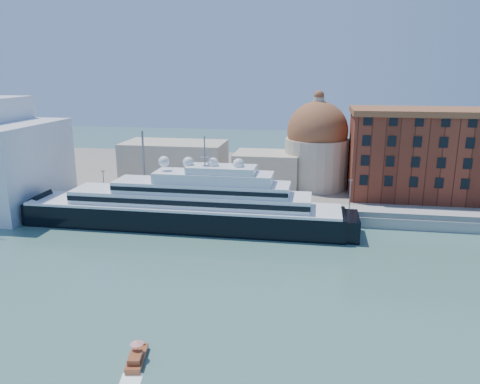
# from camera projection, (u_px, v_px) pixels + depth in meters

# --- Properties ---
(ground) EXTENTS (400.00, 400.00, 0.00)m
(ground) POSITION_uv_depth(u_px,v_px,m) (187.00, 271.00, 83.95)
(ground) COLOR #3C685E
(ground) RESTS_ON ground
(quay) EXTENTS (180.00, 10.00, 2.50)m
(quay) POSITION_uv_depth(u_px,v_px,m) (224.00, 210.00, 116.05)
(quay) COLOR gray
(quay) RESTS_ON ground
(land) EXTENTS (260.00, 72.00, 2.00)m
(land) POSITION_uv_depth(u_px,v_px,m) (249.00, 175.00, 155.21)
(land) COLOR slate
(land) RESTS_ON ground
(quay_fence) EXTENTS (180.00, 0.10, 1.20)m
(quay_fence) POSITION_uv_depth(u_px,v_px,m) (221.00, 208.00, 111.29)
(quay_fence) COLOR slate
(quay_fence) RESTS_ON quay
(superyacht) EXTENTS (82.20, 11.40, 24.57)m
(superyacht) POSITION_uv_depth(u_px,v_px,m) (172.00, 209.00, 106.37)
(superyacht) COLOR black
(superyacht) RESTS_ON ground
(water_taxi) EXTENTS (2.84, 5.87, 2.67)m
(water_taxi) POSITION_uv_depth(u_px,v_px,m) (137.00, 358.00, 57.59)
(water_taxi) COLOR brown
(water_taxi) RESTS_ON ground
(warehouse) EXTENTS (43.00, 19.00, 23.25)m
(warehouse) POSITION_uv_depth(u_px,v_px,m) (433.00, 153.00, 121.68)
(warehouse) COLOR maroon
(warehouse) RESTS_ON land
(church) EXTENTS (66.00, 18.00, 25.50)m
(church) POSITION_uv_depth(u_px,v_px,m) (262.00, 155.00, 135.17)
(church) COLOR beige
(church) RESTS_ON land
(lamp_posts) EXTENTS (120.80, 2.40, 18.00)m
(lamp_posts) POSITION_uv_depth(u_px,v_px,m) (172.00, 175.00, 114.23)
(lamp_posts) COLOR slate
(lamp_posts) RESTS_ON quay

